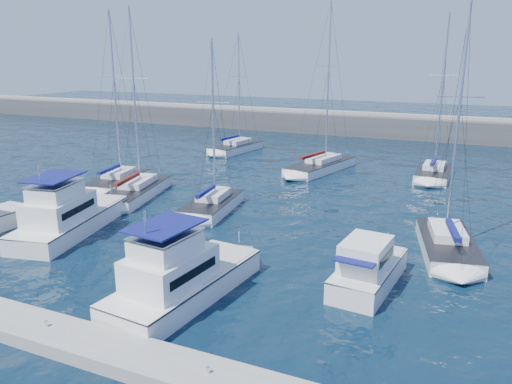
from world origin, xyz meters
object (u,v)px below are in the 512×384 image
at_px(sailboat_mid_b, 136,191).
at_px(sailboat_back_c, 433,173).
at_px(motor_yacht_stbd_inner, 180,279).
at_px(sailboat_back_a, 236,147).
at_px(motor_yacht_port_inner, 67,218).
at_px(sailboat_mid_c, 212,205).
at_px(motor_yacht_stbd_outer, 368,270).
at_px(sailboat_mid_a, 117,181).
at_px(sailboat_mid_e, 447,244).
at_px(sailboat_back_b, 321,166).

relative_size(sailboat_mid_b, sailboat_back_c, 1.00).
height_order(motor_yacht_stbd_inner, sailboat_back_a, sailboat_back_a).
bearing_deg(motor_yacht_port_inner, sailboat_mid_c, 40.20).
distance_m(sailboat_mid_c, sailboat_back_a, 25.10).
height_order(sailboat_mid_b, sailboat_mid_c, sailboat_mid_b).
relative_size(motor_yacht_stbd_inner, sailboat_mid_c, 0.72).
relative_size(motor_yacht_port_inner, motor_yacht_stbd_outer, 1.64).
relative_size(sailboat_mid_a, sailboat_mid_b, 1.00).
xyz_separation_m(motor_yacht_stbd_inner, sailboat_mid_e, (11.77, 12.17, -0.60)).
distance_m(motor_yacht_stbd_outer, sailboat_mid_e, 7.70).
distance_m(motor_yacht_port_inner, sailboat_mid_e, 25.16).
bearing_deg(sailboat_back_c, sailboat_mid_e, -81.73).
bearing_deg(sailboat_mid_e, sailboat_back_a, 125.21).
relative_size(sailboat_mid_a, sailboat_back_c, 1.00).
bearing_deg(sailboat_back_a, sailboat_mid_c, -58.53).
bearing_deg(sailboat_mid_a, sailboat_back_a, 73.29).
xyz_separation_m(motor_yacht_stbd_outer, sailboat_mid_b, (-22.00, 9.14, -0.42)).
height_order(sailboat_back_a, sailboat_back_b, sailboat_back_b).
distance_m(sailboat_mid_a, sailboat_mid_b, 4.34).
distance_m(motor_yacht_port_inner, motor_yacht_stbd_outer, 20.62).
relative_size(sailboat_mid_e, sailboat_back_c, 0.95).
xyz_separation_m(motor_yacht_port_inner, motor_yacht_stbd_outer, (20.62, 0.22, -0.19)).
height_order(sailboat_mid_b, sailboat_back_c, sailboat_mid_b).
xyz_separation_m(sailboat_mid_c, sailboat_back_b, (3.61, 17.18, 0.02)).
xyz_separation_m(sailboat_mid_a, sailboat_mid_e, (29.30, -4.45, -0.01)).
relative_size(sailboat_mid_c, sailboat_back_a, 0.90).
bearing_deg(sailboat_back_b, sailboat_back_c, 20.15).
distance_m(motor_yacht_stbd_outer, sailboat_mid_a, 28.13).
relative_size(motor_yacht_stbd_inner, sailboat_back_c, 0.60).
bearing_deg(sailboat_mid_a, sailboat_back_b, 32.46).
height_order(motor_yacht_port_inner, sailboat_back_a, sailboat_back_a).
relative_size(sailboat_mid_c, sailboat_back_b, 0.77).
relative_size(sailboat_back_a, sailboat_back_c, 0.93).
bearing_deg(sailboat_mid_a, sailboat_mid_c, -24.53).
bearing_deg(motor_yacht_port_inner, motor_yacht_stbd_inner, -34.42).
bearing_deg(sailboat_mid_c, motor_yacht_port_inner, -135.49).
distance_m(sailboat_mid_b, sailboat_mid_c, 8.03).
height_order(sailboat_mid_b, sailboat_back_b, sailboat_back_b).
xyz_separation_m(sailboat_mid_e, sailboat_back_a, (-27.01, 24.70, -0.01)).
height_order(motor_yacht_stbd_outer, sailboat_back_b, sailboat_back_b).
distance_m(sailboat_mid_e, sailboat_back_a, 36.60).
distance_m(sailboat_back_b, sailboat_back_c, 11.35).
relative_size(motor_yacht_stbd_outer, sailboat_mid_b, 0.41).
xyz_separation_m(sailboat_mid_a, sailboat_mid_b, (3.77, -2.14, -0.02)).
bearing_deg(sailboat_back_b, motor_yacht_stbd_inner, -72.07).
bearing_deg(motor_yacht_stbd_inner, sailboat_mid_b, 139.06).
relative_size(motor_yacht_stbd_outer, sailboat_mid_e, 0.43).
relative_size(sailboat_mid_c, sailboat_mid_e, 0.88).
relative_size(motor_yacht_stbd_outer, sailboat_back_a, 0.45).
relative_size(motor_yacht_stbd_inner, sailboat_mid_e, 0.64).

